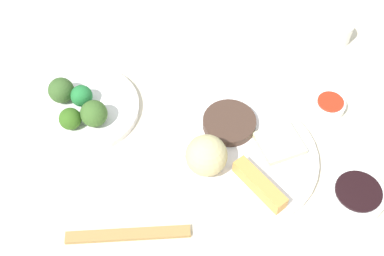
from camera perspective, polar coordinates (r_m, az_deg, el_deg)
tabletop at (r=0.97m, az=4.94°, el=-1.47°), size 2.20×2.20×0.02m
main_plate at (r=0.93m, az=5.77°, el=-3.41°), size 0.28×0.28×0.02m
rice_scoop at (r=0.87m, az=1.65°, el=-3.14°), size 0.07×0.07×0.07m
spring_roll at (r=0.88m, az=7.68°, el=-6.39°), size 0.11×0.03×0.03m
crab_rangoon_wonton at (r=0.94m, az=9.91°, el=-1.71°), size 0.09×0.09×0.01m
stir_fry_heap at (r=0.95m, az=4.22°, el=0.59°), size 0.10×0.10×0.02m
broccoli_plate at (r=1.01m, az=-12.03°, el=2.20°), size 0.21×0.21×0.01m
broccoli_floret_0 at (r=0.96m, az=-11.09°, el=1.62°), size 0.05×0.05×0.05m
broccoli_floret_1 at (r=1.00m, az=-12.45°, el=3.60°), size 0.04×0.04×0.04m
broccoli_floret_2 at (r=0.97m, az=-13.69°, el=1.02°), size 0.04×0.04×0.04m
broccoli_floret_3 at (r=1.01m, az=-14.65°, el=4.17°), size 0.05×0.05×0.05m
soy_sauce_bowl at (r=0.92m, az=18.10°, el=-7.44°), size 0.10×0.10×0.04m
soy_sauce_bowl_liquid at (r=0.90m, az=18.42°, el=-6.84°), size 0.08×0.08×0.00m
sauce_ramekin_sweet_and_sour at (r=1.03m, az=15.33°, el=2.45°), size 0.06×0.06×0.02m
sauce_ramekin_sweet_and_sour_liquid at (r=1.02m, az=15.48°, el=2.89°), size 0.05×0.05×0.00m
teacup at (r=1.16m, az=16.33°, el=10.44°), size 0.06×0.06×0.05m
chopsticks_pair at (r=0.86m, az=-7.28°, el=-11.93°), size 0.13×0.19×0.01m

